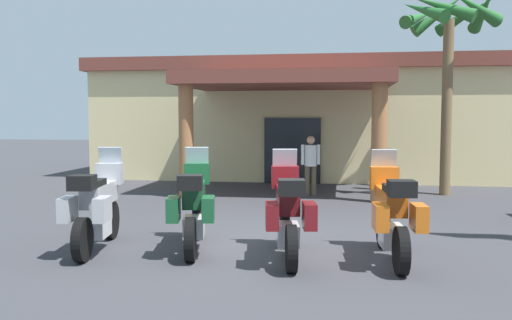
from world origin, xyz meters
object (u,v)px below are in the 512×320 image
object	(u,v)px
motorcycle_green	(194,207)
palm_tree_near_portico	(449,31)
motel_building	(300,118)
motorcycle_silver	(97,207)
pedestrian	(311,161)
motorcycle_maroon	(288,213)
motorcycle_orange	(392,214)

from	to	relation	value
motorcycle_green	palm_tree_near_portico	distance (m)	9.53
motel_building	palm_tree_near_portico	distance (m)	7.23
motorcycle_silver	pedestrian	world-z (taller)	pedestrian
motel_building	motorcycle_maroon	distance (m)	12.81
motorcycle_green	motorcycle_maroon	size ratio (longest dim) A/B	1.00
palm_tree_near_portico	motel_building	bearing A→B (deg)	127.90
motorcycle_orange	motel_building	bearing A→B (deg)	5.69
motorcycle_green	pedestrian	xyz separation A→B (m)	(1.70, 6.38, 0.23)
motel_building	motorcycle_orange	bearing A→B (deg)	-79.67
motorcycle_green	pedestrian	distance (m)	6.60
motorcycle_silver	motorcycle_orange	distance (m)	4.60
motorcycle_silver	motorcycle_green	world-z (taller)	same
motel_building	motorcycle_orange	world-z (taller)	motel_building
motorcycle_green	pedestrian	size ratio (longest dim) A/B	1.36
motel_building	motorcycle_green	bearing A→B (deg)	-93.60
motorcycle_maroon	motorcycle_orange	xyz separation A→B (m)	(1.53, 0.07, 0.00)
motorcycle_orange	pedestrian	distance (m)	6.83
motorcycle_maroon	pedestrian	world-z (taller)	pedestrian
pedestrian	motorcycle_green	bearing A→B (deg)	-31.11
motel_building	motorcycle_green	distance (m)	12.48
motorcycle_orange	pedestrian	world-z (taller)	pedestrian
pedestrian	motorcycle_orange	bearing A→B (deg)	-4.63
motorcycle_green	pedestrian	world-z (taller)	pedestrian
motorcycle_silver	pedestrian	size ratio (longest dim) A/B	1.37
motorcycle_silver	palm_tree_near_portico	world-z (taller)	palm_tree_near_portico
motorcycle_green	palm_tree_near_portico	bearing A→B (deg)	-46.92
motorcycle_silver	motorcycle_maroon	world-z (taller)	same
pedestrian	palm_tree_near_portico	xyz separation A→B (m)	(3.65, 0.58, 3.51)
motorcycle_silver	motorcycle_green	xyz separation A→B (m)	(1.53, 0.21, 0.00)
motorcycle_green	palm_tree_near_portico	xyz separation A→B (m)	(5.34, 6.96, 3.74)
motorcycle_maroon	motorcycle_orange	bearing A→B (deg)	-94.86
motel_building	pedestrian	xyz separation A→B (m)	(0.55, -5.97, -1.16)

